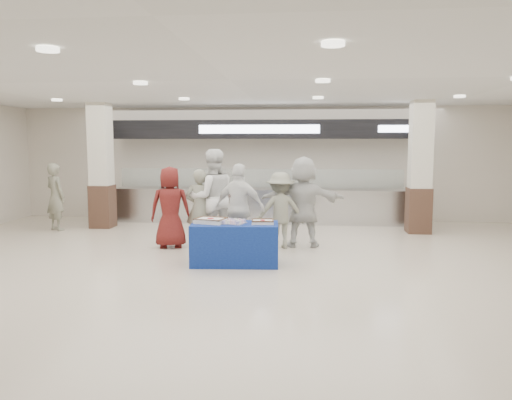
# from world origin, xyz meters

# --- Properties ---
(ground) EXTENTS (14.00, 14.00, 0.00)m
(ground) POSITION_xyz_m (0.00, 0.00, 0.00)
(ground) COLOR beige
(ground) RESTS_ON ground
(serving_line) EXTENTS (8.70, 0.85, 2.80)m
(serving_line) POSITION_xyz_m (0.00, 5.40, 1.16)
(serving_line) COLOR #B4B6BC
(serving_line) RESTS_ON ground
(column_left) EXTENTS (0.55, 0.55, 3.20)m
(column_left) POSITION_xyz_m (-4.00, 4.20, 1.53)
(column_left) COLOR #3C251B
(column_left) RESTS_ON ground
(column_right) EXTENTS (0.55, 0.55, 3.20)m
(column_right) POSITION_xyz_m (4.00, 4.20, 1.53)
(column_right) COLOR #3C251B
(column_right) RESTS_ON ground
(display_table) EXTENTS (1.60, 0.88, 0.75)m
(display_table) POSITION_xyz_m (-0.01, 0.57, 0.38)
(display_table) COLOR navy
(display_table) RESTS_ON ground
(sheet_cake_left) EXTENTS (0.60, 0.52, 0.10)m
(sheet_cake_left) POSITION_xyz_m (-0.45, 0.56, 0.80)
(sheet_cake_left) COLOR white
(sheet_cake_left) RESTS_ON display_table
(sheet_cake_right) EXTENTS (0.41, 0.33, 0.09)m
(sheet_cake_right) POSITION_xyz_m (0.49, 0.57, 0.79)
(sheet_cake_right) COLOR white
(sheet_cake_right) RESTS_ON display_table
(cupcake_tray) EXTENTS (0.54, 0.46, 0.07)m
(cupcake_tray) POSITION_xyz_m (-0.06, 0.54, 0.79)
(cupcake_tray) COLOR #B6B5BA
(cupcake_tray) RESTS_ON display_table
(civilian_maroon) EXTENTS (0.92, 0.69, 1.70)m
(civilian_maroon) POSITION_xyz_m (-1.56, 1.89, 0.85)
(civilian_maroon) COLOR maroon
(civilian_maroon) RESTS_ON ground
(soldier_a) EXTENTS (0.63, 0.44, 1.65)m
(soldier_a) POSITION_xyz_m (-0.96, 2.02, 0.82)
(soldier_a) COLOR gray
(soldier_a) RESTS_ON ground
(chef_tall) EXTENTS (1.23, 1.12, 2.06)m
(chef_tall) POSITION_xyz_m (-0.72, 2.18, 1.03)
(chef_tall) COLOR white
(chef_tall) RESTS_ON ground
(chef_short) EXTENTS (1.12, 0.69, 1.78)m
(chef_short) POSITION_xyz_m (-0.06, 1.60, 0.89)
(chef_short) COLOR white
(chef_short) RESTS_ON ground
(soldier_b) EXTENTS (1.13, 0.80, 1.59)m
(soldier_b) POSITION_xyz_m (0.73, 2.05, 0.79)
(soldier_b) COLOR gray
(soldier_b) RESTS_ON ground
(civilian_white) EXTENTS (1.80, 0.68, 1.91)m
(civilian_white) POSITION_xyz_m (1.20, 2.27, 0.96)
(civilian_white) COLOR silver
(civilian_white) RESTS_ON ground
(soldier_bg) EXTENTS (0.74, 0.67, 1.70)m
(soldier_bg) POSITION_xyz_m (-4.98, 3.66, 0.85)
(soldier_bg) COLOR gray
(soldier_bg) RESTS_ON ground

